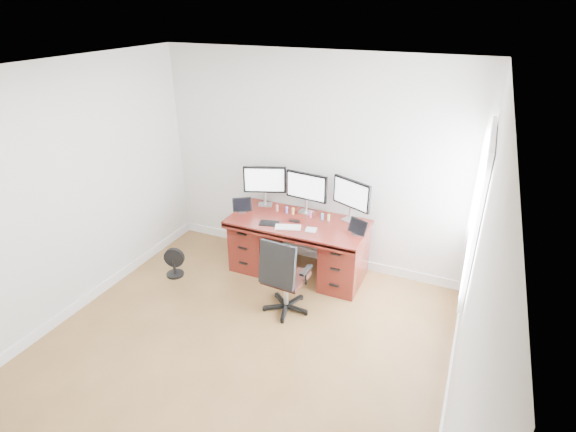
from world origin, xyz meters
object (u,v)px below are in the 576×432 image
at_px(office_chair, 284,288).
at_px(keyboard, 288,227).
at_px(floor_fan, 174,263).
at_px(monitor_center, 306,188).
at_px(desk, 299,245).

distance_m(office_chair, keyboard, 0.76).
relative_size(floor_fan, monitor_center, 0.69).
bearing_deg(monitor_center, desk, -84.11).
xyz_separation_m(desk, floor_fan, (-1.41, -0.71, -0.22)).
xyz_separation_m(floor_fan, monitor_center, (1.41, 0.95, 0.90)).
bearing_deg(floor_fan, keyboard, 1.74).
bearing_deg(office_chair, keyboard, 113.18).
relative_size(office_chair, floor_fan, 2.48).
bearing_deg(office_chair, monitor_center, 102.53).
xyz_separation_m(floor_fan, keyboard, (1.38, 0.47, 0.57)).
relative_size(monitor_center, keyboard, 1.80).
height_order(floor_fan, monitor_center, monitor_center).
xyz_separation_m(desk, keyboard, (-0.04, -0.25, 0.36)).
distance_m(desk, office_chair, 0.84).
distance_m(monitor_center, keyboard, 0.59).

